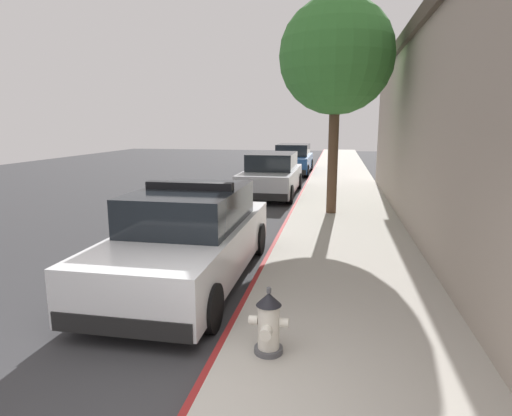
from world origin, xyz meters
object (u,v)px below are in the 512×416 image
object	(u,v)px
parked_car_dark_far	(293,159)
street_tree	(336,57)
fire_hydrant	(269,323)
police_cruiser	(190,237)
parked_car_silver_ahead	(272,175)

from	to	relation	value
parked_car_dark_far	street_tree	xyz separation A→B (m)	(2.21, -10.87, 3.64)
fire_hydrant	street_tree	world-z (taller)	street_tree
parked_car_dark_far	fire_hydrant	world-z (taller)	parked_car_dark_far
police_cruiser	parked_car_silver_ahead	world-z (taller)	police_cruiser
police_cruiser	parked_car_dark_far	bearing A→B (deg)	89.73
parked_car_silver_ahead	parked_car_dark_far	xyz separation A→B (m)	(0.05, 7.27, 0.00)
parked_car_silver_ahead	fire_hydrant	distance (m)	11.59
parked_car_dark_far	street_tree	world-z (taller)	street_tree
fire_hydrant	street_tree	bearing A→B (deg)	85.93
police_cruiser	parked_car_dark_far	distance (m)	16.38
street_tree	parked_car_dark_far	bearing A→B (deg)	101.47
parked_car_silver_ahead	fire_hydrant	world-z (taller)	parked_car_silver_ahead
parked_car_silver_ahead	police_cruiser	bearing A→B (deg)	-90.14
police_cruiser	fire_hydrant	distance (m)	2.93
parked_car_silver_ahead	parked_car_dark_far	world-z (taller)	same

